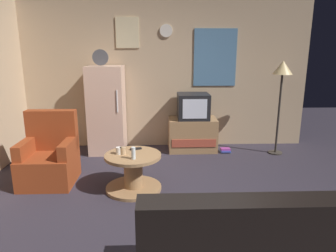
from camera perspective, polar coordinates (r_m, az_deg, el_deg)
ground_plane at (r=3.65m, az=0.29°, el=-15.05°), size 12.00×12.00×0.00m
wall_with_art at (r=5.65m, az=-0.64°, el=9.38°), size 5.20×0.12×2.60m
fridge at (r=5.43m, az=-11.26°, el=2.99°), size 0.60×0.62×1.77m
tv_stand at (r=5.52m, az=4.54°, el=-1.54°), size 0.84×0.53×0.58m
crt_tv at (r=5.41m, az=4.68°, el=3.68°), size 0.54×0.51×0.44m
standing_lamp at (r=5.46m, az=20.41°, el=8.86°), size 0.32×0.32×1.59m
coffee_table at (r=4.02m, az=-6.44°, el=-8.46°), size 0.72×0.72×0.48m
wine_glass at (r=3.75m, az=-6.43°, el=-5.02°), size 0.05×0.05×0.15m
mug_ceramic_white at (r=3.96m, az=-9.10°, el=-4.53°), size 0.08×0.08×0.09m
mug_ceramic_tan at (r=3.95m, az=-8.37°, el=-4.55°), size 0.08×0.08×0.09m
remote_control at (r=4.11m, az=-5.99°, el=-4.21°), size 0.16×0.09×0.02m
armchair at (r=4.50m, az=-21.10°, el=-5.55°), size 0.68×0.68×0.96m
book_stack at (r=5.55m, az=10.57°, el=-4.44°), size 0.18×0.18×0.07m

